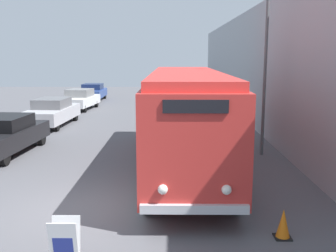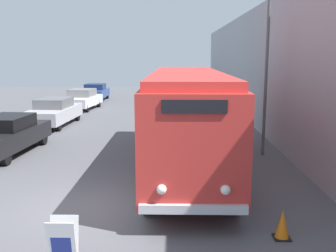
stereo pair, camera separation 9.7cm
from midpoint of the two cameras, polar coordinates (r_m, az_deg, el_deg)
ground_plane at (r=10.53m, az=-12.96°, el=-11.86°), size 80.00×80.00×0.00m
building_wall_right at (r=20.00m, az=13.82°, el=8.05°), size 0.30×60.00×6.52m
vintage_bus at (r=13.76m, az=2.42°, el=1.86°), size 2.48×11.28×3.36m
sign_board at (r=7.75m, az=-15.13°, el=-16.42°), size 0.53×0.37×1.00m
streetlamp at (r=15.70m, az=13.91°, el=12.06°), size 0.36×0.36×7.02m
parked_car_near at (r=17.03m, az=-22.64°, el=-1.20°), size 2.12×4.86×1.52m
parked_car_mid at (r=23.12m, az=-16.62°, el=1.98°), size 2.16×4.86×1.53m
parked_car_far at (r=29.50m, az=-12.81°, el=3.81°), size 2.35×4.37×1.48m
parked_car_distant at (r=35.33m, az=-10.96°, el=4.87°), size 1.92×4.06×1.45m
traffic_cone at (r=9.08m, az=16.08°, el=-13.49°), size 0.36×0.36×0.66m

